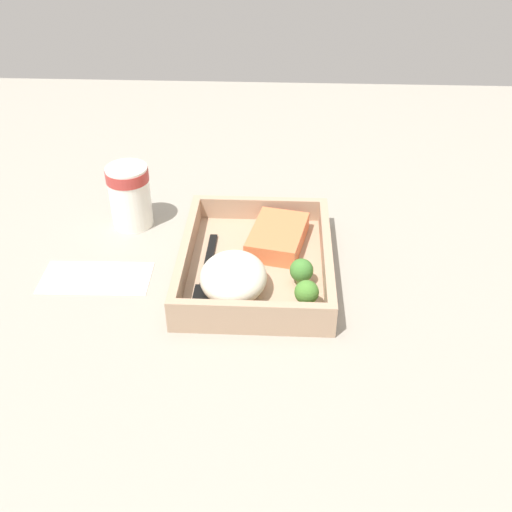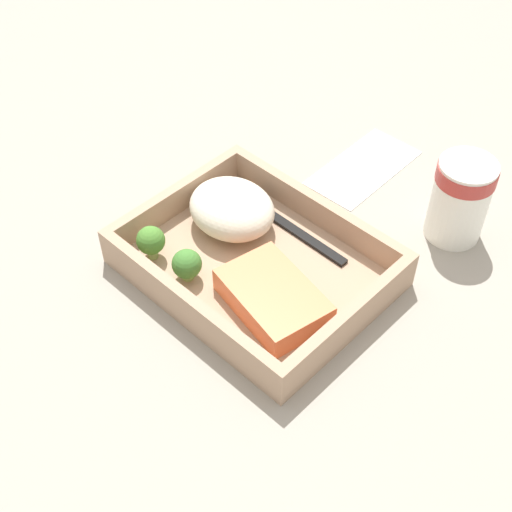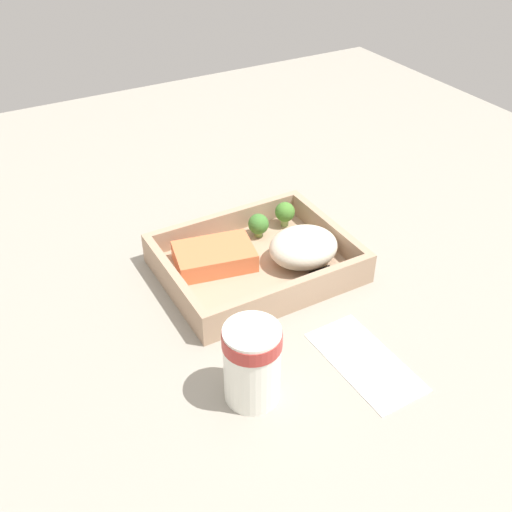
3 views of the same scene
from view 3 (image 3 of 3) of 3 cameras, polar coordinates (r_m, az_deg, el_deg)
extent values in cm
cube|color=gray|center=(88.79, 0.00, -1.93)|extent=(160.00, 160.00, 2.00)
cube|color=tan|center=(87.82, 0.00, -1.11)|extent=(26.87, 21.11, 1.20)
cube|color=tan|center=(79.70, 3.51, -3.53)|extent=(26.87, 1.20, 3.48)
cube|color=tan|center=(93.73, -2.98, 3.24)|extent=(26.87, 1.20, 3.48)
cube|color=tan|center=(82.19, -7.84, -2.44)|extent=(1.20, 18.71, 3.48)
cube|color=tan|center=(92.27, 6.97, 2.41)|extent=(1.20, 18.71, 3.48)
cube|color=#EA7344|center=(86.84, -3.98, -0.04)|extent=(12.55, 9.59, 2.82)
ellipsoid|color=beige|center=(86.86, 4.54, 0.85)|extent=(10.31, 8.89, 5.07)
cylinder|color=#7A9D50|center=(93.19, 0.23, 2.28)|extent=(1.22, 1.22, 1.29)
sphere|color=#417B30|center=(92.35, 0.24, 3.07)|extent=(3.22, 3.22, 3.22)
cylinder|color=#88A35B|center=(95.71, 2.75, 3.35)|extent=(1.20, 1.20, 1.64)
sphere|color=#49812F|center=(94.81, 2.78, 4.22)|extent=(3.17, 3.17, 3.17)
cube|color=black|center=(82.41, 1.89, -3.29)|extent=(12.41, 1.23, 0.44)
cube|color=black|center=(85.88, 6.45, -1.67)|extent=(3.42, 2.24, 0.44)
cylinder|color=white|center=(67.20, -0.37, -10.23)|extent=(6.41, 6.41, 10.09)
cylinder|color=#B23833|center=(64.55, -0.38, -7.93)|extent=(6.60, 6.60, 1.82)
cube|color=white|center=(75.53, 10.34, -9.81)|extent=(7.93, 15.51, 0.24)
camera|label=1|loc=(1.22, 33.77, 30.08)|focal=42.00mm
camera|label=2|loc=(0.99, -37.25, 32.80)|focal=50.00mm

